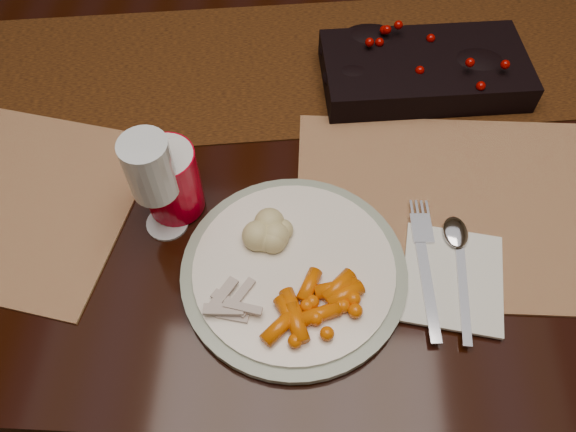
{
  "coord_description": "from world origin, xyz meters",
  "views": [
    {
      "loc": [
        -0.01,
        -0.63,
        1.39
      ],
      "look_at": [
        -0.03,
        -0.24,
        0.8
      ],
      "focal_mm": 35.0,
      "sensor_mm": 36.0,
      "label": 1
    }
  ],
  "objects_px": {
    "wine_glass": "(156,188)",
    "dinner_plate": "(294,270)",
    "mashed_potatoes": "(270,225)",
    "red_cup": "(171,181)",
    "centerpiece": "(425,67)",
    "placemat_main": "(455,206)",
    "turkey_shreds": "(236,301)",
    "baby_carrots": "(316,303)",
    "napkin": "(453,278)",
    "dining_table": "(307,232)"
  },
  "relations": [
    {
      "from": "wine_glass",
      "to": "dinner_plate",
      "type": "bearing_deg",
      "value": -21.82
    },
    {
      "from": "mashed_potatoes",
      "to": "red_cup",
      "type": "xyz_separation_m",
      "value": [
        -0.13,
        0.05,
        0.02
      ]
    },
    {
      "from": "centerpiece",
      "to": "placemat_main",
      "type": "relative_size",
      "value": 0.73
    },
    {
      "from": "turkey_shreds",
      "to": "red_cup",
      "type": "xyz_separation_m",
      "value": [
        -0.1,
        0.15,
        0.03
      ]
    },
    {
      "from": "centerpiece",
      "to": "placemat_main",
      "type": "xyz_separation_m",
      "value": [
        0.03,
        -0.24,
        -0.03
      ]
    },
    {
      "from": "baby_carrots",
      "to": "mashed_potatoes",
      "type": "distance_m",
      "value": 0.12
    },
    {
      "from": "placemat_main",
      "to": "red_cup",
      "type": "distance_m",
      "value": 0.38
    },
    {
      "from": "baby_carrots",
      "to": "mashed_potatoes",
      "type": "height_order",
      "value": "mashed_potatoes"
    },
    {
      "from": "napkin",
      "to": "wine_glass",
      "type": "height_order",
      "value": "wine_glass"
    },
    {
      "from": "centerpiece",
      "to": "red_cup",
      "type": "relative_size",
      "value": 3.03
    },
    {
      "from": "wine_glass",
      "to": "turkey_shreds",
      "type": "bearing_deg",
      "value": -48.9
    },
    {
      "from": "baby_carrots",
      "to": "wine_glass",
      "type": "bearing_deg",
      "value": 148.93
    },
    {
      "from": "dining_table",
      "to": "wine_glass",
      "type": "bearing_deg",
      "value": -129.9
    },
    {
      "from": "turkey_shreds",
      "to": "napkin",
      "type": "relative_size",
      "value": 0.55
    },
    {
      "from": "mashed_potatoes",
      "to": "centerpiece",
      "type": "bearing_deg",
      "value": 53.96
    },
    {
      "from": "dining_table",
      "to": "placemat_main",
      "type": "distance_m",
      "value": 0.46
    },
    {
      "from": "placemat_main",
      "to": "turkey_shreds",
      "type": "height_order",
      "value": "turkey_shreds"
    },
    {
      "from": "dining_table",
      "to": "placemat_main",
      "type": "relative_size",
      "value": 4.16
    },
    {
      "from": "dining_table",
      "to": "turkey_shreds",
      "type": "xyz_separation_m",
      "value": [
        -0.08,
        -0.35,
        0.4
      ]
    },
    {
      "from": "dining_table",
      "to": "mashed_potatoes",
      "type": "height_order",
      "value": "mashed_potatoes"
    },
    {
      "from": "baby_carrots",
      "to": "wine_glass",
      "type": "distance_m",
      "value": 0.24
    },
    {
      "from": "napkin",
      "to": "dinner_plate",
      "type": "bearing_deg",
      "value": -171.5
    },
    {
      "from": "mashed_potatoes",
      "to": "red_cup",
      "type": "bearing_deg",
      "value": 158.96
    },
    {
      "from": "centerpiece",
      "to": "mashed_potatoes",
      "type": "distance_m",
      "value": 0.38
    },
    {
      "from": "dinner_plate",
      "to": "red_cup",
      "type": "relative_size",
      "value": 2.73
    },
    {
      "from": "dining_table",
      "to": "napkin",
      "type": "distance_m",
      "value": 0.52
    },
    {
      "from": "dinner_plate",
      "to": "turkey_shreds",
      "type": "bearing_deg",
      "value": -141.38
    },
    {
      "from": "placemat_main",
      "to": "napkin",
      "type": "bearing_deg",
      "value": -98.64
    },
    {
      "from": "placemat_main",
      "to": "turkey_shreds",
      "type": "bearing_deg",
      "value": -149.53
    },
    {
      "from": "placemat_main",
      "to": "wine_glass",
      "type": "xyz_separation_m",
      "value": [
        -0.39,
        -0.05,
        0.08
      ]
    },
    {
      "from": "dinner_plate",
      "to": "mashed_potatoes",
      "type": "xyz_separation_m",
      "value": [
        -0.03,
        0.05,
        0.03
      ]
    },
    {
      "from": "red_cup",
      "to": "turkey_shreds",
      "type": "bearing_deg",
      "value": -57.39
    },
    {
      "from": "placemat_main",
      "to": "dinner_plate",
      "type": "xyz_separation_m",
      "value": [
        -0.22,
        -0.12,
        0.01
      ]
    },
    {
      "from": "napkin",
      "to": "centerpiece",
      "type": "bearing_deg",
      "value": 99.62
    },
    {
      "from": "centerpiece",
      "to": "red_cup",
      "type": "height_order",
      "value": "red_cup"
    },
    {
      "from": "baby_carrots",
      "to": "napkin",
      "type": "bearing_deg",
      "value": 17.12
    },
    {
      "from": "dinner_plate",
      "to": "baby_carrots",
      "type": "height_order",
      "value": "baby_carrots"
    },
    {
      "from": "placemat_main",
      "to": "turkey_shreds",
      "type": "relative_size",
      "value": 5.56
    },
    {
      "from": "turkey_shreds",
      "to": "mashed_potatoes",
      "type": "bearing_deg",
      "value": 71.76
    },
    {
      "from": "dinner_plate",
      "to": "baby_carrots",
      "type": "bearing_deg",
      "value": -61.72
    },
    {
      "from": "centerpiece",
      "to": "mashed_potatoes",
      "type": "xyz_separation_m",
      "value": [
        -0.22,
        -0.31,
        0.0
      ]
    },
    {
      "from": "red_cup",
      "to": "wine_glass",
      "type": "height_order",
      "value": "wine_glass"
    },
    {
      "from": "baby_carrots",
      "to": "red_cup",
      "type": "xyz_separation_m",
      "value": [
        -0.19,
        0.15,
        0.03
      ]
    },
    {
      "from": "mashed_potatoes",
      "to": "napkin",
      "type": "relative_size",
      "value": 0.51
    },
    {
      "from": "baby_carrots",
      "to": "napkin",
      "type": "relative_size",
      "value": 0.76
    },
    {
      "from": "dinner_plate",
      "to": "mashed_potatoes",
      "type": "relative_size",
      "value": 3.92
    },
    {
      "from": "dining_table",
      "to": "dinner_plate",
      "type": "xyz_separation_m",
      "value": [
        -0.02,
        -0.3,
        0.39
      ]
    },
    {
      "from": "mashed_potatoes",
      "to": "red_cup",
      "type": "distance_m",
      "value": 0.14
    },
    {
      "from": "placemat_main",
      "to": "baby_carrots",
      "type": "height_order",
      "value": "baby_carrots"
    },
    {
      "from": "placemat_main",
      "to": "wine_glass",
      "type": "distance_m",
      "value": 0.4
    }
  ]
}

